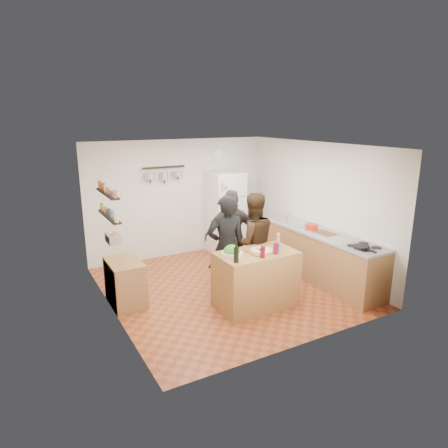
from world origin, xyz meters
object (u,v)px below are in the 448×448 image
fridge (225,212)px  salad_bowl (232,254)px  wall_clock (218,154)px  side_table (125,282)px  prep_island (256,279)px  salt_canister (277,248)px  person_center (252,242)px  skillet (361,247)px  person_left (226,248)px  red_bowl (311,227)px  pepper_mill (278,241)px  wine_bottle (236,255)px  person_back (232,237)px  counter_run (322,257)px

fridge → salad_bowl: bearing=-117.3°
wall_clock → side_table: size_ratio=0.37×
prep_island → salt_canister: (0.30, -0.12, 0.51)m
person_center → wall_clock: (0.60, 2.36, 1.28)m
skillet → person_left: bearing=146.7°
red_bowl → side_table: size_ratio=0.30×
pepper_mill → salt_canister: size_ratio=1.61×
wine_bottle → skillet: size_ratio=0.88×
person_center → person_back: 0.49m
wall_clock → fridge: bearing=-90.0°
person_left → red_bowl: bearing=-168.0°
pepper_mill → side_table: pepper_mill is taller
skillet → side_table: 3.83m
person_left → red_bowl: 1.86m
fridge → wall_clock: (0.00, 0.33, 1.25)m
prep_island → skillet: bearing=-23.9°
wine_bottle → person_back: person_back is taller
person_left → wall_clock: wall_clock is taller
red_bowl → wall_clock: wall_clock is taller
pepper_mill → skillet: bearing=-33.8°
person_back → side_table: 2.03m
counter_run → wall_clock: bearing=105.9°
prep_island → salad_bowl: (-0.42, 0.05, 0.49)m
prep_island → person_left: person_left is taller
salad_bowl → person_center: bearing=35.9°
wine_bottle → person_left: 0.77m
pepper_mill → salad_bowl: bearing=180.0°
wine_bottle → red_bowl: (2.10, 0.78, -0.05)m
salt_canister → counter_run: (1.35, 0.42, -0.52)m
wall_clock → pepper_mill: bearing=-98.8°
counter_run → red_bowl: size_ratio=10.93×
red_bowl → wine_bottle: bearing=-159.5°
person_left → side_table: 1.72m
side_table → wine_bottle: bearing=-45.7°
person_left → skillet: 2.16m
wall_clock → salt_canister: bearing=-101.1°
salad_bowl → counter_run: size_ratio=0.12×
prep_island → person_back: person_back is taller
pepper_mill → fridge: (0.45, 2.55, -0.11)m
person_left → red_bowl: size_ratio=7.32×
salad_bowl → wall_clock: (1.32, 2.88, 1.21)m
salad_bowl → pepper_mill: pepper_mill is taller
prep_island → person_back: (0.17, 1.04, 0.40)m
counter_run → red_bowl: 0.59m
fridge → person_left: bearing=-118.9°
red_bowl → prep_island: bearing=-160.6°
salad_bowl → person_left: person_left is taller
prep_island → side_table: 2.11m
person_left → red_bowl: person_left is taller
prep_island → fridge: size_ratio=0.69×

